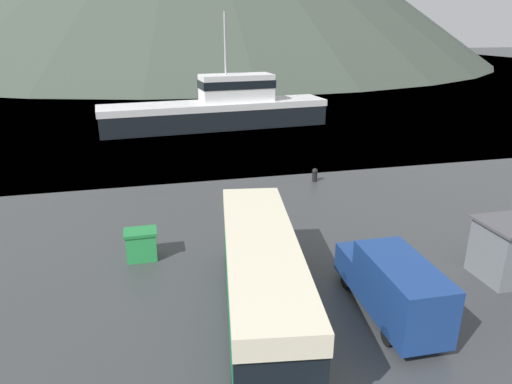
% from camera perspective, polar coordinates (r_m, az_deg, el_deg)
% --- Properties ---
extents(water_surface, '(240.00, 240.00, 0.00)m').
position_cam_1_polar(water_surface, '(151.24, -11.82, 15.73)').
color(water_surface, '#475B6B').
rests_on(water_surface, ground).
extents(tour_bus, '(4.09, 11.09, 3.32)m').
position_cam_1_polar(tour_bus, '(16.91, 0.69, -10.39)').
color(tour_bus, '#146B3D').
rests_on(tour_bus, ground).
extents(delivery_van, '(2.14, 6.10, 2.54)m').
position_cam_1_polar(delivery_van, '(18.10, 16.70, -11.07)').
color(delivery_van, navy).
rests_on(delivery_van, ground).
extents(fishing_boat, '(24.65, 6.78, 11.81)m').
position_cam_1_polar(fishing_boat, '(50.06, -4.60, 10.44)').
color(fishing_boat, black).
rests_on(fishing_boat, water_surface).
extents(storage_bin, '(1.51, 1.10, 1.46)m').
position_cam_1_polar(storage_bin, '(22.28, -14.13, -6.37)').
color(storage_bin, green).
rests_on(storage_bin, ground).
extents(dock_kiosk, '(2.62, 2.45, 2.61)m').
position_cam_1_polar(dock_kiosk, '(22.67, 29.07, -6.38)').
color(dock_kiosk, slate).
rests_on(dock_kiosk, ground).
extents(mooring_bollard, '(0.41, 0.41, 0.96)m').
position_cam_1_polar(mooring_bollard, '(32.62, 7.36, 2.21)').
color(mooring_bollard, black).
rests_on(mooring_bollard, ground).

